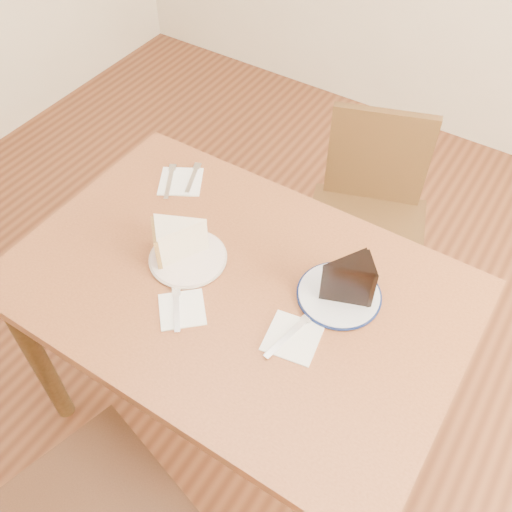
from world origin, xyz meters
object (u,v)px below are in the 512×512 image
object	(u,v)px
chair_far	(366,219)
chocolate_cake	(344,282)
table	(237,306)
carrot_cake	(183,239)
plate_cream	(188,258)
plate_navy	(339,295)

from	to	relation	value
chair_far	chocolate_cake	bearing A→B (deg)	85.79
table	carrot_cake	bearing A→B (deg)	176.18
table	chair_far	distance (m)	0.71
plate_cream	plate_navy	world-z (taller)	same
plate_cream	chocolate_cake	bearing A→B (deg)	14.31
table	chair_far	world-z (taller)	chair_far
table	plate_cream	size ratio (longest dim) A/B	5.87
chair_far	carrot_cake	world-z (taller)	carrot_cake
plate_cream	plate_navy	distance (m)	0.42
table	plate_navy	size ratio (longest dim) A/B	5.69
chocolate_cake	table	bearing A→B (deg)	72.61
plate_navy	chocolate_cake	bearing A→B (deg)	-37.07
plate_cream	carrot_cake	xyz separation A→B (m)	(-0.02, 0.01, 0.06)
chair_far	plate_navy	world-z (taller)	chair_far
table	chocolate_cake	distance (m)	0.33
chair_far	plate_navy	bearing A→B (deg)	85.23
table	chocolate_cake	world-z (taller)	chocolate_cake
table	chocolate_cake	size ratio (longest dim) A/B	9.83
carrot_cake	table	bearing A→B (deg)	42.17
chair_far	plate_navy	xyz separation A→B (m)	(0.15, -0.57, 0.29)
chocolate_cake	chair_far	bearing A→B (deg)	-25.06
table	chocolate_cake	xyz separation A→B (m)	(0.26, 0.11, 0.17)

